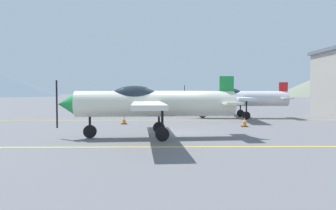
% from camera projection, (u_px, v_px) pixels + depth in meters
% --- Properties ---
extents(ground_plane, '(400.00, 400.00, 0.00)m').
position_uv_depth(ground_plane, '(174.00, 135.00, 15.41)').
color(ground_plane, slate).
extents(apron_line_near, '(80.00, 0.16, 0.01)m').
position_uv_depth(apron_line_near, '(177.00, 147.00, 11.98)').
color(apron_line_near, yellow).
rests_on(apron_line_near, ground_plane).
extents(apron_line_far, '(80.00, 0.16, 0.01)m').
position_uv_depth(apron_line_far, '(171.00, 120.00, 23.12)').
color(apron_line_far, yellow).
rests_on(apron_line_far, ground_plane).
extents(airplane_near, '(8.27, 9.51, 2.85)m').
position_uv_depth(airplane_near, '(149.00, 103.00, 14.47)').
color(airplane_near, silver).
rests_on(airplane_near, ground_plane).
extents(airplane_mid, '(8.25, 9.50, 2.85)m').
position_uv_depth(airplane_mid, '(237.00, 98.00, 24.94)').
color(airplane_mid, silver).
rests_on(airplane_mid, ground_plane).
extents(traffic_cone_front, '(0.36, 0.36, 0.59)m').
position_uv_depth(traffic_cone_front, '(244.00, 122.00, 18.88)').
color(traffic_cone_front, black).
rests_on(traffic_cone_front, ground_plane).
extents(traffic_cone_side, '(0.36, 0.36, 0.59)m').
position_uv_depth(traffic_cone_side, '(124.00, 120.00, 20.38)').
color(traffic_cone_side, black).
rests_on(traffic_cone_side, ground_plane).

